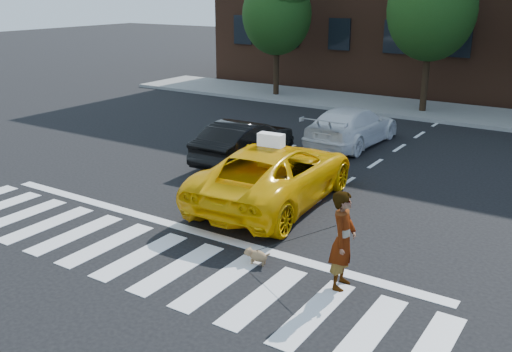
{
  "coord_description": "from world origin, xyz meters",
  "views": [
    {
      "loc": [
        7.79,
        -7.62,
        5.25
      ],
      "look_at": [
        0.94,
        2.92,
        1.1
      ],
      "focal_mm": 40.0,
      "sensor_mm": 36.0,
      "label": 1
    }
  ],
  "objects_px": {
    "white_suv": "(352,126)",
    "dog": "(256,255)",
    "tree_left": "(277,6)",
    "taxi": "(275,174)",
    "woman": "(343,240)",
    "black_sedan": "(244,141)"
  },
  "relations": [
    {
      "from": "tree_left",
      "to": "dog",
      "type": "height_order",
      "value": "tree_left"
    },
    {
      "from": "black_sedan",
      "to": "white_suv",
      "type": "xyz_separation_m",
      "value": [
        2.02,
        3.75,
        0.01
      ]
    },
    {
      "from": "tree_left",
      "to": "dog",
      "type": "relative_size",
      "value": 11.68
    },
    {
      "from": "woman",
      "to": "dog",
      "type": "bearing_deg",
      "value": 85.46
    },
    {
      "from": "taxi",
      "to": "black_sedan",
      "type": "distance_m",
      "value": 3.71
    },
    {
      "from": "woman",
      "to": "black_sedan",
      "type": "bearing_deg",
      "value": 39.3
    },
    {
      "from": "taxi",
      "to": "woman",
      "type": "bearing_deg",
      "value": 132.65
    },
    {
      "from": "dog",
      "to": "tree_left",
      "type": "bearing_deg",
      "value": 107.0
    },
    {
      "from": "black_sedan",
      "to": "tree_left",
      "type": "bearing_deg",
      "value": -65.51
    },
    {
      "from": "tree_left",
      "to": "black_sedan",
      "type": "distance_m",
      "value": 12.0
    },
    {
      "from": "taxi",
      "to": "dog",
      "type": "distance_m",
      "value": 3.57
    },
    {
      "from": "white_suv",
      "to": "dog",
      "type": "bearing_deg",
      "value": 104.3
    },
    {
      "from": "black_sedan",
      "to": "woman",
      "type": "height_order",
      "value": "woman"
    },
    {
      "from": "tree_left",
      "to": "taxi",
      "type": "height_order",
      "value": "tree_left"
    },
    {
      "from": "woman",
      "to": "tree_left",
      "type": "bearing_deg",
      "value": 27.18
    },
    {
      "from": "black_sedan",
      "to": "white_suv",
      "type": "bearing_deg",
      "value": -119.67
    },
    {
      "from": "taxi",
      "to": "dog",
      "type": "bearing_deg",
      "value": 110.94
    },
    {
      "from": "dog",
      "to": "taxi",
      "type": "bearing_deg",
      "value": 102.4
    },
    {
      "from": "taxi",
      "to": "woman",
      "type": "xyz_separation_m",
      "value": [
        3.31,
        -3.09,
        0.16
      ]
    },
    {
      "from": "black_sedan",
      "to": "taxi",
      "type": "bearing_deg",
      "value": 135.09
    },
    {
      "from": "tree_left",
      "to": "white_suv",
      "type": "height_order",
      "value": "tree_left"
    },
    {
      "from": "black_sedan",
      "to": "woman",
      "type": "bearing_deg",
      "value": 135.33
    }
  ]
}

